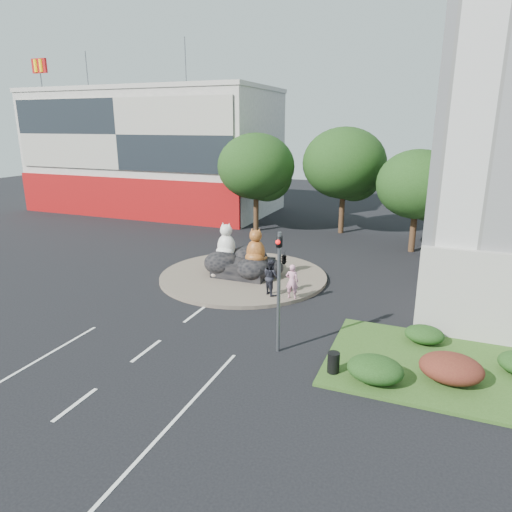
{
  "coord_description": "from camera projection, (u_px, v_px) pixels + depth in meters",
  "views": [
    {
      "loc": [
        10.45,
        -13.94,
        8.94
      ],
      "look_at": [
        1.53,
        8.24,
        2.0
      ],
      "focal_mm": 32.0,
      "sensor_mm": 36.0,
      "label": 1
    }
  ],
  "objects": [
    {
      "name": "ground",
      "position": [
        146.0,
        351.0,
        18.65
      ],
      "size": [
        120.0,
        120.0,
        0.0
      ],
      "primitive_type": "plane",
      "color": "black",
      "rests_on": "ground"
    },
    {
      "name": "roundabout_island",
      "position": [
        243.0,
        276.0,
        27.54
      ],
      "size": [
        10.0,
        10.0,
        0.2
      ],
      "primitive_type": "cylinder",
      "color": "brown",
      "rests_on": "ground"
    },
    {
      "name": "rock_plinth",
      "position": [
        243.0,
        267.0,
        27.38
      ],
      "size": [
        3.2,
        2.6,
        0.9
      ],
      "primitive_type": null,
      "color": "black",
      "rests_on": "roundabout_island"
    },
    {
      "name": "shophouse_block",
      "position": [
        154.0,
        151.0,
        48.25
      ],
      "size": [
        25.2,
        12.3,
        17.4
      ],
      "color": "silver",
      "rests_on": "ground"
    },
    {
      "name": "grass_verge",
      "position": [
        464.0,
        371.0,
        17.01
      ],
      "size": [
        10.0,
        6.0,
        0.12
      ],
      "primitive_type": "cube",
      "color": "#294818",
      "rests_on": "ground"
    },
    {
      "name": "tree_left",
      "position": [
        257.0,
        170.0,
        38.26
      ],
      "size": [
        6.46,
        6.46,
        8.27
      ],
      "color": "#382314",
      "rests_on": "ground"
    },
    {
      "name": "tree_mid",
      "position": [
        345.0,
        167.0,
        37.45
      ],
      "size": [
        6.84,
        6.84,
        8.76
      ],
      "color": "#382314",
      "rests_on": "ground"
    },
    {
      "name": "tree_right",
      "position": [
        418.0,
        188.0,
        31.99
      ],
      "size": [
        5.7,
        5.7,
        7.3
      ],
      "color": "#382314",
      "rests_on": "ground"
    },
    {
      "name": "hedge_near_green",
      "position": [
        375.0,
        369.0,
        16.16
      ],
      "size": [
        2.0,
        1.6,
        0.9
      ],
      "primitive_type": "ellipsoid",
      "color": "#183310",
      "rests_on": "grass_verge"
    },
    {
      "name": "hedge_red",
      "position": [
        451.0,
        368.0,
        16.14
      ],
      "size": [
        2.2,
        1.76,
        0.99
      ],
      "primitive_type": "ellipsoid",
      "color": "#4F1915",
      "rests_on": "grass_verge"
    },
    {
      "name": "hedge_back_green",
      "position": [
        424.0,
        334.0,
        19.03
      ],
      "size": [
        1.6,
        1.28,
        0.72
      ],
      "primitive_type": "ellipsoid",
      "color": "#183310",
      "rests_on": "grass_verge"
    },
    {
      "name": "traffic_light",
      "position": [
        281.0,
        267.0,
        17.6
      ],
      "size": [
        0.44,
        1.24,
        5.0
      ],
      "color": "#595B60",
      "rests_on": "ground"
    },
    {
      "name": "street_lamp",
      "position": [
        493.0,
        228.0,
        19.92
      ],
      "size": [
        2.34,
        0.22,
        8.06
      ],
      "color": "#595B60",
      "rests_on": "ground"
    },
    {
      "name": "cat_white",
      "position": [
        226.0,
        240.0,
        27.56
      ],
      "size": [
        1.38,
        1.22,
        2.16
      ],
      "primitive_type": null,
      "rotation": [
        0.0,
        0.0,
        -0.08
      ],
      "color": "silver",
      "rests_on": "rock_plinth"
    },
    {
      "name": "cat_tabby",
      "position": [
        256.0,
        246.0,
        26.42
      ],
      "size": [
        1.43,
        1.29,
        2.09
      ],
      "primitive_type": null,
      "rotation": [
        0.0,
        0.0,
        0.18
      ],
      "color": "#C27B28",
      "rests_on": "rock_plinth"
    },
    {
      "name": "kitten_calico",
      "position": [
        215.0,
        270.0,
        26.93
      ],
      "size": [
        0.59,
        0.53,
        0.91
      ],
      "primitive_type": null,
      "rotation": [
        0.0,
        0.0,
        -0.1
      ],
      "color": "white",
      "rests_on": "roundabout_island"
    },
    {
      "name": "kitten_white",
      "position": [
        266.0,
        274.0,
        26.48
      ],
      "size": [
        0.49,
        0.44,
        0.75
      ],
      "primitive_type": null,
      "rotation": [
        0.0,
        0.0,
        0.12
      ],
      "color": "beige",
      "rests_on": "roundabout_island"
    },
    {
      "name": "pedestrian_pink",
      "position": [
        292.0,
        281.0,
        23.54
      ],
      "size": [
        0.72,
        0.52,
        1.83
      ],
      "primitive_type": "imported",
      "rotation": [
        0.0,
        0.0,
        3.28
      ],
      "color": "pink",
      "rests_on": "roundabout_island"
    },
    {
      "name": "pedestrian_dark",
      "position": [
        271.0,
        277.0,
        24.05
      ],
      "size": [
        1.2,
        1.17,
        1.95
      ],
      "primitive_type": "imported",
      "rotation": [
        0.0,
        0.0,
        2.47
      ],
      "color": "black",
      "rests_on": "roundabout_island"
    },
    {
      "name": "parked_car",
      "position": [
        172.0,
        213.0,
        43.44
      ],
      "size": [
        4.63,
        1.97,
        1.49
      ],
      "primitive_type": "imported",
      "rotation": [
        0.0,
        0.0,
        1.66
      ],
      "color": "#93959A",
      "rests_on": "ground"
    },
    {
      "name": "litter_bin",
      "position": [
        333.0,
        362.0,
        16.74
      ],
      "size": [
        0.52,
        0.52,
        0.78
      ],
      "primitive_type": "cylinder",
      "rotation": [
        0.0,
        0.0,
        -0.17
      ],
      "color": "black",
      "rests_on": "grass_verge"
    }
  ]
}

